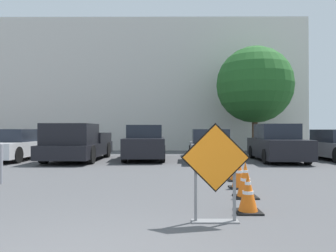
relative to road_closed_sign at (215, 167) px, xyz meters
name	(u,v)px	position (x,y,z in m)	size (l,w,h in m)	color
ground_plane	(144,164)	(-1.69, 8.13, -0.81)	(96.00, 96.00, 0.00)	#4C4C4F
road_closed_sign	(215,167)	(0.00, 0.00, 0.00)	(1.01, 0.20, 1.46)	black
traffic_cone_nearest	(248,193)	(0.62, 0.59, -0.49)	(0.42, 0.42, 0.66)	black
traffic_cone_second	(245,180)	(0.85, 1.78, -0.46)	(0.46, 0.46, 0.72)	black
traffic_cone_third	(239,172)	(0.94, 2.83, -0.44)	(0.43, 0.43, 0.77)	black
traffic_cone_fourth	(237,169)	(1.13, 3.96, -0.50)	(0.51, 0.51, 0.64)	black
parked_car_second	(14,146)	(-7.60, 9.67, -0.17)	(1.83, 4.10, 1.38)	silver
pickup_truck	(76,144)	(-4.71, 9.33, -0.09)	(2.17, 5.12, 1.60)	black
parked_car_third	(145,144)	(-1.81, 10.00, -0.09)	(1.93, 4.15, 1.56)	black
parked_car_fourth	(210,146)	(1.09, 9.54, -0.18)	(1.92, 4.34, 1.38)	slate
parked_car_fifth	(277,144)	(3.98, 9.41, -0.09)	(1.96, 4.34, 1.61)	black
bollard_nearest	(1,162)	(-4.92, 3.39, -0.27)	(0.12, 0.12, 1.03)	gray
building_facade_backdrop	(143,88)	(-2.64, 18.82, 3.53)	(21.89, 5.00, 8.69)	beige
street_tree_behind_lot	(255,85)	(4.12, 13.64, 3.07)	(4.30, 4.30, 6.04)	#513823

